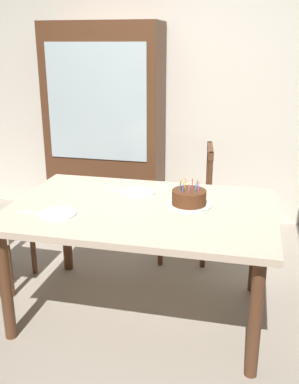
# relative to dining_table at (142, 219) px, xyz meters

# --- Properties ---
(ground) EXTENTS (6.40, 6.40, 0.00)m
(ground) POSITION_rel_dining_table_xyz_m (0.00, 0.00, -0.67)
(ground) COLOR #9E9384
(back_wall) EXTENTS (6.40, 0.10, 2.60)m
(back_wall) POSITION_rel_dining_table_xyz_m (0.00, 1.85, 0.63)
(back_wall) COLOR silver
(back_wall) RESTS_ON ground
(dining_table) EXTENTS (1.64, 1.09, 0.75)m
(dining_table) POSITION_rel_dining_table_xyz_m (0.00, 0.00, 0.00)
(dining_table) COLOR beige
(dining_table) RESTS_ON ground
(birthday_cake) EXTENTS (0.28, 0.28, 0.17)m
(birthday_cake) POSITION_rel_dining_table_xyz_m (0.28, 0.08, 0.13)
(birthday_cake) COLOR silver
(birthday_cake) RESTS_ON dining_table
(plate_near_celebrant) EXTENTS (0.22, 0.22, 0.01)m
(plate_near_celebrant) POSITION_rel_dining_table_xyz_m (-0.45, -0.25, 0.09)
(plate_near_celebrant) COLOR white
(plate_near_celebrant) RESTS_ON dining_table
(plate_far_side) EXTENTS (0.22, 0.22, 0.01)m
(plate_far_side) POSITION_rel_dining_table_xyz_m (-0.08, 0.25, 0.09)
(plate_far_side) COLOR white
(plate_far_side) RESTS_ON dining_table
(fork_near_celebrant) EXTENTS (0.18, 0.02, 0.01)m
(fork_near_celebrant) POSITION_rel_dining_table_xyz_m (-0.61, -0.26, 0.08)
(fork_near_celebrant) COLOR silver
(fork_near_celebrant) RESTS_ON dining_table
(fork_far_side) EXTENTS (0.18, 0.04, 0.01)m
(fork_far_side) POSITION_rel_dining_table_xyz_m (-0.24, 0.26, 0.08)
(fork_far_side) COLOR silver
(fork_far_side) RESTS_ON dining_table
(chair_spindle_back) EXTENTS (0.49, 0.49, 0.95)m
(chair_spindle_back) POSITION_rel_dining_table_xyz_m (0.16, 0.87, -0.21)
(chair_spindle_back) COLOR beige
(chair_spindle_back) RESTS_ON ground
(china_cabinet) EXTENTS (1.10, 0.45, 1.90)m
(china_cabinet) POSITION_rel_dining_table_xyz_m (-0.75, 1.56, 0.28)
(china_cabinet) COLOR #56331E
(china_cabinet) RESTS_ON ground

